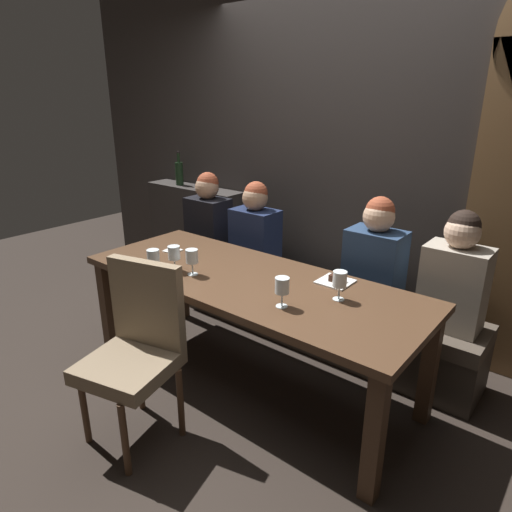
# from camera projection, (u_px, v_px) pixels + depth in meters

# --- Properties ---
(ground) EXTENTS (9.00, 9.00, 0.00)m
(ground) POSITION_uv_depth(u_px,v_px,m) (249.00, 380.00, 2.99)
(ground) COLOR black
(back_wall_tiled) EXTENTS (6.00, 0.12, 3.00)m
(back_wall_tiled) POSITION_uv_depth(u_px,v_px,m) (352.00, 136.00, 3.37)
(back_wall_tiled) COLOR #383330
(back_wall_tiled) RESTS_ON ground
(back_counter) EXTENTS (1.10, 0.28, 0.95)m
(back_counter) POSITION_uv_depth(u_px,v_px,m) (197.00, 234.00, 4.50)
(back_counter) COLOR #2F2B29
(back_counter) RESTS_ON ground
(dining_table) EXTENTS (2.20, 0.84, 0.74)m
(dining_table) POSITION_uv_depth(u_px,v_px,m) (248.00, 291.00, 2.76)
(dining_table) COLOR #412B1C
(dining_table) RESTS_ON ground
(banquette_bench) EXTENTS (2.50, 0.44, 0.45)m
(banquette_bench) POSITION_uv_depth(u_px,v_px,m) (307.00, 312.00, 3.42)
(banquette_bench) COLOR #312A23
(banquette_bench) RESTS_ON ground
(chair_near_side) EXTENTS (0.53, 0.53, 0.98)m
(chair_near_side) POSITION_uv_depth(u_px,v_px,m) (137.00, 342.00, 2.37)
(chair_near_side) COLOR #4C3321
(chair_near_side) RESTS_ON ground
(diner_redhead) EXTENTS (0.36, 0.24, 0.74)m
(diner_redhead) POSITION_uv_depth(u_px,v_px,m) (208.00, 218.00, 3.84)
(diner_redhead) COLOR black
(diner_redhead) RESTS_ON banquette_bench
(diner_bearded) EXTENTS (0.36, 0.24, 0.72)m
(diner_bearded) POSITION_uv_depth(u_px,v_px,m) (255.00, 230.00, 3.53)
(diner_bearded) COLOR #192342
(diner_bearded) RESTS_ON banquette_bench
(diner_far_end) EXTENTS (0.36, 0.24, 0.75)m
(diner_far_end) POSITION_uv_depth(u_px,v_px,m) (375.00, 256.00, 2.91)
(diner_far_end) COLOR navy
(diner_far_end) RESTS_ON banquette_bench
(diner_near_end) EXTENTS (0.36, 0.24, 0.73)m
(diner_near_end) POSITION_uv_depth(u_px,v_px,m) (456.00, 274.00, 2.64)
(diner_near_end) COLOR #9E9384
(diner_near_end) RESTS_ON banquette_bench
(wine_bottle_dark_red) EXTENTS (0.08, 0.08, 0.33)m
(wine_bottle_dark_red) POSITION_uv_depth(u_px,v_px,m) (179.00, 173.00, 4.39)
(wine_bottle_dark_red) COLOR black
(wine_bottle_dark_red) RESTS_ON back_counter
(wine_glass_far_right) EXTENTS (0.08, 0.08, 0.16)m
(wine_glass_far_right) POSITION_uv_depth(u_px,v_px,m) (174.00, 253.00, 2.80)
(wine_glass_far_right) COLOR silver
(wine_glass_far_right) RESTS_ON dining_table
(wine_glass_end_right) EXTENTS (0.08, 0.08, 0.16)m
(wine_glass_end_right) POSITION_uv_depth(u_px,v_px,m) (192.00, 257.00, 2.74)
(wine_glass_end_right) COLOR silver
(wine_glass_end_right) RESTS_ON dining_table
(wine_glass_near_right) EXTENTS (0.08, 0.08, 0.16)m
(wine_glass_near_right) POSITION_uv_depth(u_px,v_px,m) (340.00, 280.00, 2.40)
(wine_glass_near_right) COLOR silver
(wine_glass_near_right) RESTS_ON dining_table
(wine_glass_center_back) EXTENTS (0.08, 0.08, 0.16)m
(wine_glass_center_back) POSITION_uv_depth(u_px,v_px,m) (153.00, 257.00, 2.74)
(wine_glass_center_back) COLOR silver
(wine_glass_center_back) RESTS_ON dining_table
(wine_glass_near_left) EXTENTS (0.08, 0.08, 0.16)m
(wine_glass_near_left) POSITION_uv_depth(u_px,v_px,m) (282.00, 286.00, 2.32)
(wine_glass_near_left) COLOR silver
(wine_glass_near_left) RESTS_ON dining_table
(dessert_plate) EXTENTS (0.19, 0.19, 0.05)m
(dessert_plate) POSITION_uv_depth(u_px,v_px,m) (336.00, 280.00, 2.66)
(dessert_plate) COLOR white
(dessert_plate) RESTS_ON dining_table
(folded_napkin) EXTENTS (0.13, 0.12, 0.01)m
(folded_napkin) POSITION_uv_depth(u_px,v_px,m) (173.00, 251.00, 3.19)
(folded_napkin) COLOR silver
(folded_napkin) RESTS_ON dining_table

